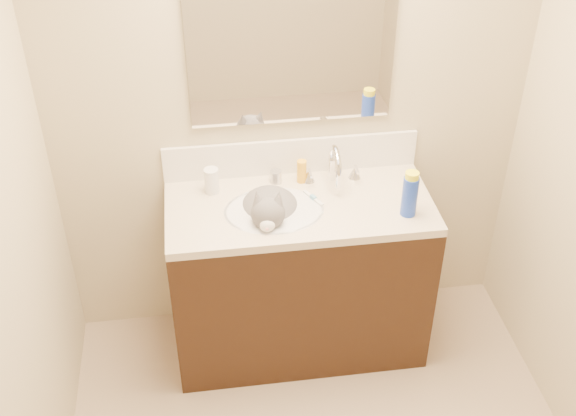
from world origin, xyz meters
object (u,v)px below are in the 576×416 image
object	(u,v)px
cat	(270,213)
spray_can	(410,196)
basin	(274,223)
silver_jar	(276,177)
pill_bottle	(212,181)
amber_bottle	(302,171)
vanity_cabinet	(299,280)
faucet	(334,169)

from	to	relation	value
cat	spray_can	size ratio (longest dim) A/B	2.21
basin	silver_jar	world-z (taller)	silver_jar
pill_bottle	silver_jar	bearing A→B (deg)	7.02
silver_jar	amber_bottle	xyz separation A→B (m)	(0.12, -0.01, 0.03)
amber_bottle	silver_jar	bearing A→B (deg)	175.02
vanity_cabinet	amber_bottle	distance (m)	0.54
basin	amber_bottle	xyz separation A→B (m)	(0.16, 0.21, 0.13)
basin	faucet	bearing A→B (deg)	29.12
vanity_cabinet	pill_bottle	bearing A→B (deg)	158.04
vanity_cabinet	basin	bearing A→B (deg)	-165.96
vanity_cabinet	cat	size ratio (longest dim) A/B	2.89
vanity_cabinet	faucet	distance (m)	0.58
basin	faucet	size ratio (longest dim) A/B	1.61
basin	spray_can	world-z (taller)	spray_can
vanity_cabinet	amber_bottle	size ratio (longest dim) A/B	10.73
vanity_cabinet	silver_jar	xyz separation A→B (m)	(-0.08, 0.19, 0.48)
pill_bottle	cat	bearing A→B (deg)	-32.81
basin	faucet	distance (m)	0.38
vanity_cabinet	basin	world-z (taller)	basin
pill_bottle	spray_can	size ratio (longest dim) A/B	0.64
vanity_cabinet	spray_can	bearing A→B (deg)	-16.88
amber_bottle	spray_can	world-z (taller)	spray_can
faucet	pill_bottle	size ratio (longest dim) A/B	2.32
basin	cat	bearing A→B (deg)	121.09
cat	pill_bottle	size ratio (longest dim) A/B	3.43
vanity_cabinet	silver_jar	world-z (taller)	silver_jar
faucet	amber_bottle	size ratio (longest dim) A/B	2.50
faucet	silver_jar	xyz separation A→B (m)	(-0.26, 0.05, -0.06)
faucet	amber_bottle	world-z (taller)	faucet
faucet	vanity_cabinet	bearing A→B (deg)	-142.71
vanity_cabinet	basin	distance (m)	0.40
basin	amber_bottle	bearing A→B (deg)	53.32
basin	spray_can	distance (m)	0.61
basin	amber_bottle	distance (m)	0.29
faucet	cat	xyz separation A→B (m)	(-0.31, -0.14, -0.12)
pill_bottle	basin	bearing A→B (deg)	-35.09
faucet	pill_bottle	world-z (taller)	faucet
basin	amber_bottle	world-z (taller)	amber_bottle
basin	faucet	world-z (taller)	faucet
vanity_cabinet	pill_bottle	size ratio (longest dim) A/B	9.94
basin	faucet	xyz separation A→B (m)	(0.30, 0.17, 0.16)
faucet	cat	world-z (taller)	faucet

